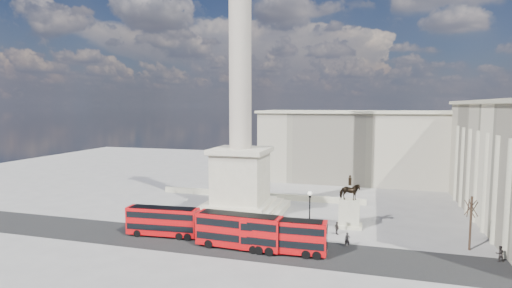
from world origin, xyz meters
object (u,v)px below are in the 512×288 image
object	(u,v)px
victorian_lamp	(310,212)
pedestrian_crossing	(337,228)
nelsons_column	(240,135)
equestrian_statue	(349,209)
red_bus_c	(284,236)
red_bus_a	(163,221)
pedestrian_walking	(347,240)
red_bus_b	(239,231)
pedestrian_standing	(500,254)

from	to	relation	value
victorian_lamp	pedestrian_crossing	world-z (taller)	victorian_lamp
nelsons_column	equestrian_statue	world-z (taller)	nelsons_column
nelsons_column	red_bus_c	bearing A→B (deg)	-55.84
equestrian_statue	pedestrian_crossing	size ratio (longest dim) A/B	4.31
red_bus_a	pedestrian_walking	world-z (taller)	red_bus_a
red_bus_a	equestrian_statue	size ratio (longest dim) A/B	1.30
pedestrian_walking	pedestrian_crossing	size ratio (longest dim) A/B	1.03
red_bus_b	pedestrian_walking	size ratio (longest dim) A/B	5.96
red_bus_a	equestrian_statue	distance (m)	26.55
red_bus_c	pedestrian_crossing	distance (m)	10.64
red_bus_c	pedestrian_crossing	size ratio (longest dim) A/B	5.82
red_bus_b	nelsons_column	bearing A→B (deg)	110.86
nelsons_column	red_bus_a	bearing A→B (deg)	-113.54
red_bus_c	pedestrian_standing	distance (m)	24.62
equestrian_statue	pedestrian_crossing	distance (m)	4.49
pedestrian_walking	pedestrian_standing	world-z (taller)	pedestrian_standing
pedestrian_walking	equestrian_statue	bearing A→B (deg)	93.07
red_bus_a	pedestrian_walking	distance (m)	24.48
nelsons_column	red_bus_c	xyz separation A→B (m)	(10.81, -15.94, -10.72)
pedestrian_walking	red_bus_b	bearing A→B (deg)	-159.75
pedestrian_crossing	pedestrian_walking	bearing A→B (deg)	164.65
red_bus_b	victorian_lamp	size ratio (longest dim) A/B	1.65
equestrian_statue	pedestrian_walking	xyz separation A→B (m)	(0.27, -8.45, -1.74)
pedestrian_crossing	victorian_lamp	bearing A→B (deg)	103.35
red_bus_a	pedestrian_crossing	xyz separation A→B (m)	(22.60, 7.44, -1.21)
red_bus_b	red_bus_c	bearing A→B (deg)	2.86
red_bus_a	red_bus_c	bearing A→B (deg)	-9.87
red_bus_a	pedestrian_crossing	world-z (taller)	red_bus_a
red_bus_c	pedestrian_standing	bearing A→B (deg)	8.37
nelsons_column	equestrian_statue	distance (m)	20.73
pedestrian_standing	nelsons_column	bearing A→B (deg)	-28.41
nelsons_column	red_bus_a	size ratio (longest dim) A/B	4.96
red_bus_c	pedestrian_walking	world-z (taller)	red_bus_c
red_bus_b	pedestrian_standing	size ratio (longest dim) A/B	5.88
red_bus_c	victorian_lamp	xyz separation A→B (m)	(2.28, 5.28, 1.70)
nelsons_column	pedestrian_walking	bearing A→B (deg)	-32.54
nelsons_column	pedestrian_crossing	size ratio (longest dim) A/B	27.85
red_bus_a	red_bus_c	xyz separation A→B (m)	(17.07, -1.57, 0.10)
pedestrian_standing	pedestrian_crossing	world-z (taller)	pedestrian_standing
victorian_lamp	pedestrian_walking	bearing A→B (deg)	-9.75
red_bus_c	red_bus_b	bearing A→B (deg)	177.92
pedestrian_walking	pedestrian_standing	distance (m)	16.97
red_bus_c	equestrian_statue	bearing A→B (deg)	59.68
equestrian_statue	pedestrian_walking	distance (m)	8.63
pedestrian_walking	red_bus_c	bearing A→B (deg)	-147.15
red_bus_a	victorian_lamp	world-z (taller)	victorian_lamp
pedestrian_crossing	nelsons_column	bearing A→B (deg)	31.40
red_bus_b	victorian_lamp	world-z (taller)	victorian_lamp
equestrian_statue	pedestrian_standing	bearing A→B (deg)	-26.09
victorian_lamp	pedestrian_standing	distance (m)	22.12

